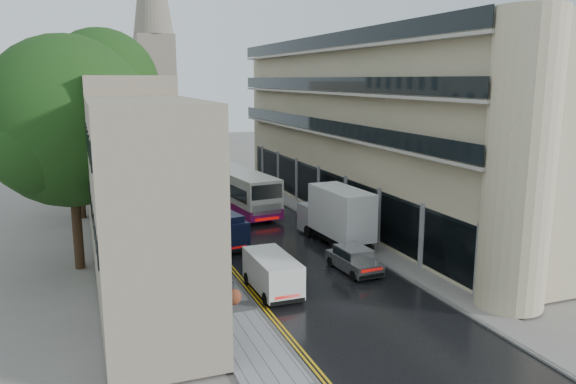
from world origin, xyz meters
TOP-DOWN VIEW (x-y plane):
  - road at (0.00, 27.50)m, footprint 9.00×85.00m
  - left_sidewalk at (-5.85, 27.50)m, footprint 2.70×85.00m
  - right_sidewalk at (5.40, 27.50)m, footprint 1.80×85.00m
  - old_shop_row at (-9.45, 30.00)m, footprint 4.50×56.00m
  - modern_block at (10.30, 26.00)m, footprint 8.00×40.00m
  - church_spire at (0.50, 82.00)m, footprint 6.40×6.40m
  - tree_near at (-12.50, 20.00)m, footprint 10.56×10.56m
  - tree_far at (-12.20, 33.00)m, footprint 9.24×9.24m
  - cream_bus at (-0.65, 28.03)m, footprint 4.20×12.64m
  - white_lorry at (2.84, 17.51)m, footprint 2.67×7.55m
  - silver_hatchback at (1.65, 12.43)m, footprint 1.92×3.96m
  - white_van at (-3.98, 10.84)m, footprint 1.96×4.47m
  - navy_van at (-4.17, 19.60)m, footprint 2.77×5.04m
  - pedestrian at (-5.83, 16.74)m, footprint 0.72×0.56m
  - lamp_post_near at (-4.91, 17.15)m, footprint 0.81×0.35m
  - lamp_post_far at (-5.79, 33.63)m, footprint 0.88×0.26m

SIDE VIEW (x-z plane):
  - road at x=0.00m, z-range 0.00..0.02m
  - left_sidewalk at x=-5.85m, z-range 0.00..0.12m
  - right_sidewalk at x=5.40m, z-range 0.00..0.12m
  - silver_hatchback at x=1.65m, z-range 0.02..1.47m
  - pedestrian at x=-5.83m, z-range 0.12..1.87m
  - white_van at x=-3.98m, z-range 0.02..2.03m
  - navy_van at x=-4.17m, z-range 0.02..2.45m
  - cream_bus at x=-0.65m, z-range 0.02..3.40m
  - white_lorry at x=2.84m, z-range 0.02..3.92m
  - lamp_post_near at x=-4.91m, z-range 0.12..7.13m
  - lamp_post_far at x=-5.79m, z-range 0.12..7.85m
  - old_shop_row at x=-9.45m, z-range 0.00..12.00m
  - tree_far at x=-12.20m, z-range 0.00..12.46m
  - tree_near at x=-12.50m, z-range 0.00..13.89m
  - modern_block at x=10.30m, z-range 0.00..14.00m
  - church_spire at x=0.50m, z-range 0.00..40.00m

